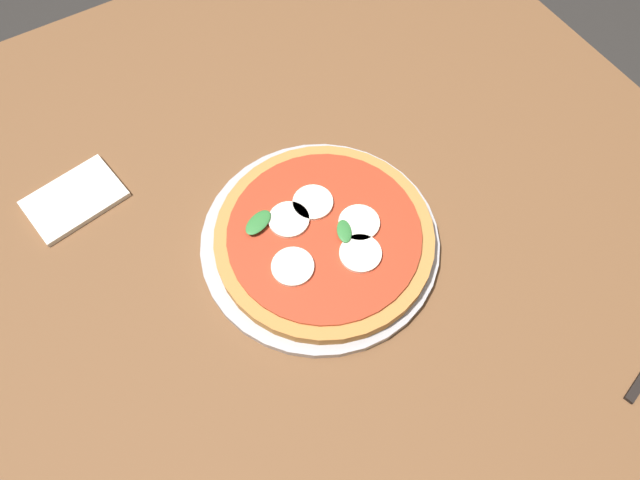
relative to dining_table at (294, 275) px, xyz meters
name	(u,v)px	position (x,y,z in m)	size (l,w,h in m)	color
ground_plane	(305,388)	(0.00, 0.00, -0.68)	(6.00, 6.00, 0.00)	#2D2B28
dining_table	(294,275)	(0.00, 0.00, 0.00)	(1.25, 1.19, 0.77)	brown
serving_tray	(320,241)	(0.04, -0.02, 0.10)	(0.32, 0.32, 0.01)	#B2B2B7
pizza	(324,237)	(0.04, -0.02, 0.12)	(0.29, 0.29, 0.03)	#C6843F
napkin	(74,199)	(-0.23, 0.22, 0.10)	(0.13, 0.09, 0.01)	white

